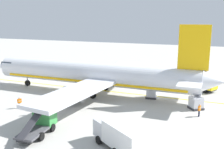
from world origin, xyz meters
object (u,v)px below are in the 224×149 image
object	(u,v)px
airliner_foreground	(94,74)
crew_loader_right	(34,108)
cargo_container_near	(196,103)
cargo_container_far	(153,82)
service_truck_pushback	(120,135)
service_truck_catering	(41,122)
cargo_container_mid	(151,93)
crew_supervisor	(20,102)
crew_loader_left	(199,109)
crew_marshaller	(58,96)
service_truck_baggage	(199,82)

from	to	relation	value
airliner_foreground	crew_loader_right	bearing A→B (deg)	165.22
cargo_container_near	cargo_container_far	xyz separation A→B (m)	(9.85, 8.38, 0.01)
service_truck_pushback	cargo_container_near	world-z (taller)	service_truck_pushback
cargo_container_near	service_truck_pushback	bearing A→B (deg)	158.51
service_truck_catering	crew_loader_right	bearing A→B (deg)	45.15
cargo_container_far	airliner_foreground	bearing A→B (deg)	133.95
service_truck_pushback	cargo_container_mid	xyz separation A→B (m)	(18.18, 1.12, -0.70)
service_truck_catering	airliner_foreground	bearing A→B (deg)	3.42
airliner_foreground	crew_loader_right	distance (m)	12.81
service_truck_pushback	airliner_foreground	bearing A→B (deg)	32.30
service_truck_pushback	crew_supervisor	size ratio (longest dim) A/B	4.15
cargo_container_near	crew_loader_left	distance (m)	2.98
crew_supervisor	cargo_container_mid	bearing A→B (deg)	-54.29
cargo_container_near	crew_supervisor	bearing A→B (deg)	110.84
service_truck_catering	crew_supervisor	size ratio (longest dim) A/B	3.67
service_truck_catering	crew_marshaller	bearing A→B (deg)	22.55
service_truck_baggage	crew_loader_right	bearing A→B (deg)	137.21
crew_supervisor	crew_loader_left	bearing A→B (deg)	-75.91
cargo_container_near	cargo_container_far	distance (m)	12.93
service_truck_baggage	cargo_container_near	xyz separation A→B (m)	(-10.86, -0.29, -0.51)
service_truck_baggage	crew_supervisor	bearing A→B (deg)	130.35
service_truck_baggage	service_truck_pushback	size ratio (longest dim) A/B	0.98
service_truck_pushback	cargo_container_far	bearing A→B (deg)	5.33
service_truck_catering	cargo_container_mid	bearing A→B (deg)	-26.38
crew_marshaller	crew_loader_left	world-z (taller)	crew_loader_left
cargo_container_far	cargo_container_mid	bearing A→B (deg)	-170.06
crew_marshaller	crew_loader_right	xyz separation A→B (m)	(-5.85, 0.03, 0.03)
service_truck_catering	crew_marshaller	distance (m)	10.85
crew_loader_left	crew_supervisor	bearing A→B (deg)	104.09
cargo_container_mid	service_truck_catering	bearing A→B (deg)	153.62
airliner_foreground	crew_loader_left	size ratio (longest dim) A/B	24.16
cargo_container_mid	airliner_foreground	bearing A→B (deg)	96.74
crew_marshaller	cargo_container_far	bearing A→B (deg)	-38.78
crew_loader_left	crew_supervisor	xyz separation A→B (m)	(-6.11, 24.32, -0.05)
crew_loader_right	crew_loader_left	bearing A→B (deg)	-69.95
crew_marshaller	airliner_foreground	bearing A→B (deg)	-26.70
cargo_container_near	cargo_container_mid	distance (m)	7.71
crew_loader_left	cargo_container_mid	bearing A→B (deg)	53.47
service_truck_catering	cargo_container_mid	distance (m)	19.52
service_truck_baggage	crew_supervisor	world-z (taller)	service_truck_baggage
service_truck_baggage	service_truck_pushback	world-z (taller)	service_truck_pushback
crew_marshaller	service_truck_baggage	bearing A→B (deg)	-51.87
cargo_container_near	crew_supervisor	size ratio (longest dim) A/B	1.50
airliner_foreground	crew_supervisor	xyz separation A→B (m)	(-10.74, 6.88, -2.43)
airliner_foreground	crew_supervisor	bearing A→B (deg)	147.37
crew_marshaller	crew_loader_right	world-z (taller)	crew_loader_right
service_truck_pushback	crew_marshaller	world-z (taller)	service_truck_pushback
airliner_foreground	crew_loader_right	xyz separation A→B (m)	(-12.18, 3.21, -2.35)
airliner_foreground	service_truck_catering	xyz separation A→B (m)	(-16.34, -0.98, -2.20)
cargo_container_near	crew_supervisor	world-z (taller)	cargo_container_near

